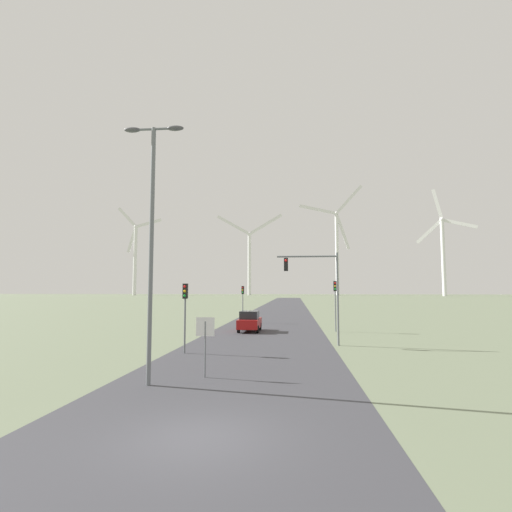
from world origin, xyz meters
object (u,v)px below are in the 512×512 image
Objects in this scene: wind_turbine_center at (337,244)px; wind_turbine_right at (443,248)px; traffic_light_mast_overhead at (317,280)px; wind_turbine_left at (249,255)px; car_approaching at (250,321)px; wind_turbine_far_left at (135,253)px; traffic_light_post_near_left at (185,302)px; traffic_light_post_mid_left at (243,296)px; traffic_light_post_near_right at (335,295)px; streetlamp at (152,223)px; stop_sign_near at (205,335)px.

wind_turbine_center is 1.15× the size of wind_turbine_right.
wind_turbine_left is at bearing 97.58° from traffic_light_mast_overhead.
car_approaching is 0.07× the size of wind_turbine_far_left.
traffic_light_post_mid_left is at bearing 88.25° from traffic_light_post_near_left.
traffic_light_post_near_right is 212.28m from wind_turbine_right.
wind_turbine_right reaches higher than wind_turbine_left.
streetlamp is 2.53× the size of traffic_light_post_mid_left.
wind_turbine_far_left reaches higher than traffic_light_post_near_left.
stop_sign_near is at bearing -97.43° from wind_turbine_center.
traffic_light_post_near_right is 232.03m from wind_turbine_far_left.
wind_turbine_far_left is at bearing 176.60° from wind_turbine_right.
car_approaching is 216.02m from wind_turbine_right.
wind_turbine_far_left is at bearing 114.92° from car_approaching.
wind_turbine_left reaches higher than traffic_light_post_mid_left.
traffic_light_post_near_left is 234.93m from wind_turbine_center.
stop_sign_near is 12.03m from traffic_light_mast_overhead.
streetlamp is at bearing -121.28° from traffic_light_mast_overhead.
car_approaching is (-5.56, 8.34, -3.52)m from traffic_light_mast_overhead.
wind_turbine_center reaches higher than car_approaching.
traffic_light_post_mid_left is at bearing 90.15° from streetlamp.
car_approaching is at bearing 85.12° from streetlamp.
streetlamp is at bearing -67.45° from wind_turbine_far_left.
stop_sign_near is 0.05× the size of wind_turbine_far_left.
wind_turbine_center reaches higher than traffic_light_post_near_left.
car_approaching is (1.74, 20.35, -5.56)m from streetlamp.
traffic_light_post_near_right is at bearing -42.41° from traffic_light_post_mid_left.
wind_turbine_left is at bearing 179.48° from wind_turbine_center.
wind_turbine_far_left is (-96.21, 225.53, 24.89)m from stop_sign_near.
traffic_light_post_mid_left is 0.66× the size of traffic_light_mast_overhead.
wind_turbine_left is at bearing 9.47° from wind_turbine_far_left.
streetlamp is 0.20× the size of wind_turbine_left.
wind_turbine_left is at bearing 96.43° from car_approaching.
wind_turbine_center is at bearing 81.90° from car_approaching.
traffic_light_post_near_right is at bearing -96.14° from wind_turbine_center.
wind_turbine_center is at bearing 82.57° from stop_sign_near.
streetlamp is at bearing -84.52° from wind_turbine_left.
wind_turbine_far_left reaches higher than car_approaching.
wind_turbine_far_left is (-94.31, 227.11, 20.21)m from streetlamp.
streetlamp is 242.14m from wind_turbine_center.
streetlamp is 2.55× the size of traffic_light_post_near_left.
traffic_light_post_mid_left is at bearing -64.50° from wind_turbine_far_left.
traffic_light_post_near_left reaches higher than car_approaching.
traffic_light_post_near_left is 228.15m from wind_turbine_right.
traffic_light_post_near_left reaches higher than stop_sign_near.
wind_turbine_far_left is at bearing 113.10° from stop_sign_near.
stop_sign_near is at bearing -111.23° from traffic_light_post_near_right.
wind_turbine_right reaches higher than traffic_light_post_near_right.
streetlamp reaches higher than stop_sign_near.
traffic_light_post_near_left is 9.16m from traffic_light_mast_overhead.
streetlamp is 0.17× the size of wind_turbine_right.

